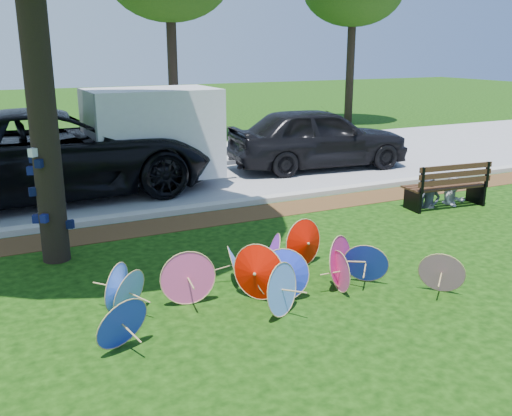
{
  "coord_description": "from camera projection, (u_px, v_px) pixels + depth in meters",
  "views": [
    {
      "loc": [
        -3.34,
        -5.93,
        3.41
      ],
      "look_at": [
        0.5,
        2.0,
        0.9
      ],
      "focal_mm": 40.0,
      "sensor_mm": 36.0,
      "label": 1
    }
  ],
  "objects": [
    {
      "name": "person_right",
      "position": [
        455.0,
        177.0,
        12.6
      ],
      "size": [
        0.65,
        0.53,
        1.25
      ],
      "primitive_type": "imported",
      "rotation": [
        0.0,
        0.0,
        -0.09
      ],
      "color": "#B1B1BA",
      "rests_on": "ground"
    },
    {
      "name": "mulch_strip",
      "position": [
        179.0,
        223.0,
        11.36
      ],
      "size": [
        90.0,
        1.0,
        0.01
      ],
      "primitive_type": "cube",
      "color": "#472D16",
      "rests_on": "ground"
    },
    {
      "name": "curb",
      "position": [
        168.0,
        212.0,
        11.95
      ],
      "size": [
        90.0,
        0.3,
        0.12
      ],
      "primitive_type": "cube",
      "color": "#B7B5AD",
      "rests_on": "ground"
    },
    {
      "name": "dark_pickup",
      "position": [
        318.0,
        138.0,
        16.3
      ],
      "size": [
        5.37,
        2.62,
        1.76
      ],
      "primitive_type": "imported",
      "rotation": [
        0.0,
        0.0,
        1.46
      ],
      "color": "black",
      "rests_on": "ground"
    },
    {
      "name": "parasol_pile",
      "position": [
        266.0,
        272.0,
        7.97
      ],
      "size": [
        5.19,
        2.36,
        0.81
      ],
      "color": "blue",
      "rests_on": "ground"
    },
    {
      "name": "cargo_trailer",
      "position": [
        153.0,
        133.0,
        13.88
      ],
      "size": [
        3.06,
        1.96,
        2.73
      ],
      "primitive_type": "cube",
      "rotation": [
        0.0,
        0.0,
        0.01
      ],
      "color": "silver",
      "rests_on": "ground"
    },
    {
      "name": "park_bench",
      "position": [
        444.0,
        185.0,
        12.45
      ],
      "size": [
        1.95,
        0.89,
        0.98
      ],
      "primitive_type": null,
      "rotation": [
        0.0,
        0.0,
        -0.09
      ],
      "color": "black",
      "rests_on": "ground"
    },
    {
      "name": "person_left",
      "position": [
        431.0,
        178.0,
        12.3
      ],
      "size": [
        0.55,
        0.43,
        1.33
      ],
      "primitive_type": "imported",
      "rotation": [
        0.0,
        0.0,
        -0.26
      ],
      "color": "#383D4D",
      "rests_on": "ground"
    },
    {
      "name": "street",
      "position": [
        122.0,
        175.0,
        15.56
      ],
      "size": [
        90.0,
        8.0,
        0.01
      ],
      "primitive_type": "cube",
      "color": "gray",
      "rests_on": "ground"
    },
    {
      "name": "ground",
      "position": [
        288.0,
        316.0,
        7.47
      ],
      "size": [
        90.0,
        90.0,
        0.0
      ],
      "primitive_type": "plane",
      "color": "black",
      "rests_on": "ground"
    },
    {
      "name": "black_van",
      "position": [
        54.0,
        153.0,
        13.16
      ],
      "size": [
        7.51,
        3.72,
        2.05
      ],
      "primitive_type": "imported",
      "rotation": [
        0.0,
        0.0,
        1.62
      ],
      "color": "black",
      "rests_on": "ground"
    }
  ]
}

